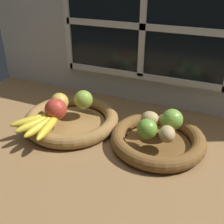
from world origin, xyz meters
TOP-DOWN VIEW (x-y plane):
  - ground_plane at (0.00, 0.00)cm, footprint 140.00×90.00cm
  - back_wall at (0.00, 29.77)cm, footprint 140.00×4.60cm
  - fruit_bowl_left at (-16.70, 1.21)cm, footprint 33.63×33.63cm
  - fruit_bowl_right at (14.93, 1.21)cm, footprint 30.09×30.09cm
  - apple_red_front at (-19.16, -4.04)cm, footprint 7.41×7.41cm
  - apple_golden_left at (-21.55, 1.75)cm, footprint 6.57×6.57cm
  - apple_green_back at (-14.50, 6.65)cm, footprint 6.83×6.83cm
  - banana_bunch_front at (-20.70, -10.28)cm, footprint 15.44×17.37cm
  - potato_back at (17.00, 5.77)cm, footprint 9.55×8.62cm
  - potato_oblong at (11.20, 4.11)cm, footprint 6.16×5.57cm
  - potato_small at (18.25, -2.11)cm, footprint 6.28×7.11cm
  - lime_near at (12.25, -2.81)cm, footprint 6.24×6.24cm
  - lime_far at (18.05, 5.22)cm, footprint 6.80×6.80cm

SIDE VIEW (x-z plane):
  - ground_plane at x=0.00cm, z-range -3.00..0.00cm
  - fruit_bowl_left at x=-16.70cm, z-range -0.18..4.41cm
  - fruit_bowl_right at x=14.93cm, z-range -0.17..4.42cm
  - banana_bunch_front at x=-20.70cm, z-range 4.59..7.46cm
  - potato_back at x=17.00cm, z-range 4.59..8.88cm
  - potato_small at x=18.25cm, z-range 4.59..9.50cm
  - potato_oblong at x=11.20cm, z-range 4.59..9.67cm
  - lime_near at x=12.25cm, z-range 4.59..10.82cm
  - apple_golden_left at x=-21.55cm, z-range 4.59..11.16cm
  - lime_far at x=18.05cm, z-range 4.59..11.39cm
  - apple_green_back at x=-14.50cm, z-range 4.59..11.41cm
  - apple_red_front at x=-19.16cm, z-range 4.59..11.99cm
  - back_wall at x=0.00cm, z-range 0.38..55.38cm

